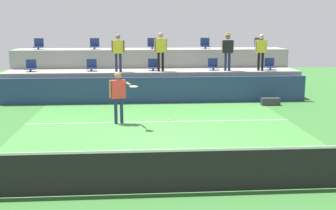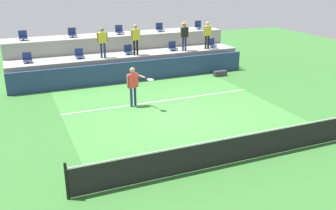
{
  "view_description": "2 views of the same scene",
  "coord_description": "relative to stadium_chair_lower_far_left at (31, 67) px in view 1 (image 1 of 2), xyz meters",
  "views": [
    {
      "loc": [
        -0.79,
        -12.21,
        3.36
      ],
      "look_at": [
        0.05,
        -1.12,
        1.25
      ],
      "focal_mm": 46.8,
      "sensor_mm": 36.0,
      "label": 1
    },
    {
      "loc": [
        -6.13,
        -12.95,
        5.72
      ],
      "look_at": [
        -0.83,
        -0.42,
        0.86
      ],
      "focal_mm": 40.64,
      "sensor_mm": 36.0,
      "label": 2
    }
  ],
  "objects": [
    {
      "name": "tennis_net",
      "position": [
        5.33,
        -11.23,
        -0.97
      ],
      "size": [
        10.48,
        0.08,
        1.07
      ],
      "color": "black",
      "rests_on": "ground_plane"
    },
    {
      "name": "stadium_chair_lower_far_right",
      "position": [
        10.65,
        0.0,
        0.0
      ],
      "size": [
        0.44,
        0.4,
        0.52
      ],
      "color": "#2D2D33",
      "rests_on": "seating_tier_lower"
    },
    {
      "name": "stadium_chair_lower_far_left",
      "position": [
        0.0,
        0.0,
        0.0
      ],
      "size": [
        0.44,
        0.4,
        0.52
      ],
      "color": "#2D2D33",
      "rests_on": "seating_tier_lower"
    },
    {
      "name": "stadium_chair_upper_far_right",
      "position": [
        10.64,
        1.8,
        0.85
      ],
      "size": [
        0.44,
        0.4,
        0.52
      ],
      "color": "#2D2D33",
      "rests_on": "seating_tier_upper"
    },
    {
      "name": "stadium_chair_upper_left",
      "position": [
        2.62,
        1.8,
        0.85
      ],
      "size": [
        0.44,
        0.4,
        0.52
      ],
      "color": "#2D2D33",
      "rests_on": "seating_tier_upper"
    },
    {
      "name": "spectator_in_white",
      "position": [
        10.1,
        -0.38,
        0.74
      ],
      "size": [
        0.57,
        0.24,
        1.6
      ],
      "color": "black",
      "rests_on": "seating_tier_lower"
    },
    {
      "name": "seating_tier_lower",
      "position": [
        5.33,
        0.07,
        -0.84
      ],
      "size": [
        13.0,
        1.8,
        1.25
      ],
      "primitive_type": "cube",
      "color": "gray",
      "rests_on": "ground_plane"
    },
    {
      "name": "stadium_chair_lower_center",
      "position": [
        5.34,
        0.0,
        0.0
      ],
      "size": [
        0.44,
        0.4,
        0.52
      ],
      "color": "#2D2D33",
      "rests_on": "seating_tier_lower"
    },
    {
      "name": "stadium_chair_upper_center",
      "position": [
        5.37,
        1.8,
        0.85
      ],
      "size": [
        0.44,
        0.4,
        0.52
      ],
      "color": "#2D2D33",
      "rests_on": "seating_tier_upper"
    },
    {
      "name": "court_inner_paint",
      "position": [
        5.33,
        -6.23,
        -1.46
      ],
      "size": [
        9.0,
        10.0,
        0.01
      ],
      "primitive_type": "cube",
      "color": "#3D7F38",
      "rests_on": "ground_plane"
    },
    {
      "name": "stadium_chair_upper_right",
      "position": [
        7.96,
        1.8,
        0.85
      ],
      "size": [
        0.44,
        0.4,
        0.52
      ],
      "color": "#2D2D33",
      "rests_on": "seating_tier_upper"
    },
    {
      "name": "spectator_leaning_on_rail",
      "position": [
        3.82,
        -0.38,
        0.75
      ],
      "size": [
        0.57,
        0.22,
        1.61
      ],
      "color": "navy",
      "rests_on": "seating_tier_lower"
    },
    {
      "name": "tennis_player",
      "position": [
        3.99,
        -5.02,
        -0.38
      ],
      "size": [
        0.98,
        1.16,
        1.76
      ],
      "color": "navy",
      "rests_on": "ground_plane"
    },
    {
      "name": "spectator_with_hat",
      "position": [
        8.61,
        -0.38,
        0.79
      ],
      "size": [
        0.57,
        0.45,
        1.66
      ],
      "color": "navy",
      "rests_on": "seating_tier_lower"
    },
    {
      "name": "stadium_chair_lower_right",
      "position": [
        8.04,
        0.0,
        0.0
      ],
      "size": [
        0.44,
        0.4,
        0.52
      ],
      "color": "#2D2D33",
      "rests_on": "seating_tier_lower"
    },
    {
      "name": "stadium_chair_upper_far_left",
      "position": [
        -0.0,
        1.8,
        0.85
      ],
      "size": [
        0.44,
        0.4,
        0.52
      ],
      "color": "#2D2D33",
      "rests_on": "seating_tier_upper"
    },
    {
      "name": "court_service_line",
      "position": [
        5.33,
        -4.83,
        -1.46
      ],
      "size": [
        9.0,
        0.06,
        0.0
      ],
      "primitive_type": "cube",
      "color": "white",
      "rests_on": "ground_plane"
    },
    {
      "name": "sponsor_backboard",
      "position": [
        5.33,
        -1.23,
        -0.91
      ],
      "size": [
        13.0,
        0.16,
        1.1
      ],
      "primitive_type": "cube",
      "color": "navy",
      "rests_on": "ground_plane"
    },
    {
      "name": "tennis_ball",
      "position": [
        5.47,
        -7.31,
        -0.85
      ],
      "size": [
        0.07,
        0.07,
        0.07
      ],
      "color": "#CCE033"
    },
    {
      "name": "stadium_chair_lower_left",
      "position": [
        2.62,
        0.0,
        0.0
      ],
      "size": [
        0.44,
        0.4,
        0.52
      ],
      "color": "#2D2D33",
      "rests_on": "seating_tier_lower"
    },
    {
      "name": "spectator_in_grey",
      "position": [
        5.66,
        -0.38,
        0.8
      ],
      "size": [
        0.59,
        0.28,
        1.68
      ],
      "color": "black",
      "rests_on": "seating_tier_lower"
    },
    {
      "name": "seating_tier_upper",
      "position": [
        5.33,
        1.87,
        -0.41
      ],
      "size": [
        13.0,
        1.8,
        2.1
      ],
      "primitive_type": "cube",
      "color": "gray",
      "rests_on": "ground_plane"
    },
    {
      "name": "equipment_bag",
      "position": [
        10.08,
        -2.09,
        -1.31
      ],
      "size": [
        0.76,
        0.28,
        0.3
      ],
      "primitive_type": "cube",
      "color": "#333338",
      "rests_on": "ground_plane"
    },
    {
      "name": "ground_plane",
      "position": [
        5.33,
        -7.23,
        -1.46
      ],
      "size": [
        40.0,
        40.0,
        0.0
      ],
      "primitive_type": "plane",
      "color": "#336B2D"
    }
  ]
}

